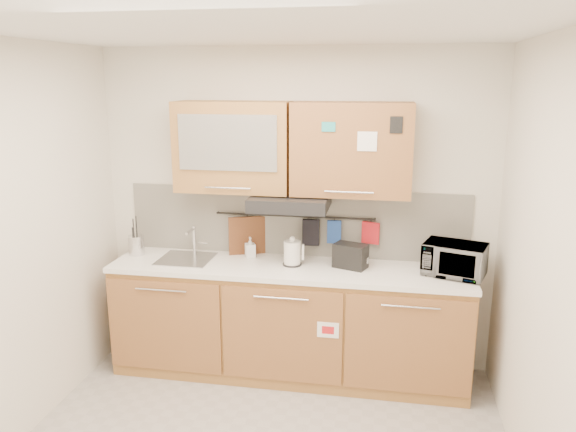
% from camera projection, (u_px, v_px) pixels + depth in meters
% --- Properties ---
extents(ceiling, '(3.20, 3.20, 0.00)m').
position_uv_depth(ceiling, '(248.00, 28.00, 2.86)').
color(ceiling, white).
rests_on(ceiling, wall_back).
extents(wall_back, '(3.20, 0.00, 3.20)m').
position_uv_depth(wall_back, '(295.00, 210.00, 4.60)').
color(wall_back, silver).
rests_on(wall_back, ground).
extents(wall_right, '(0.00, 3.00, 3.00)m').
position_uv_depth(wall_right, '(553.00, 287.00, 2.89)').
color(wall_right, silver).
rests_on(wall_right, ground).
extents(base_cabinet, '(2.80, 0.64, 0.88)m').
position_uv_depth(base_cabinet, '(289.00, 326.00, 4.52)').
color(base_cabinet, '#AF803E').
rests_on(base_cabinet, floor).
extents(countertop, '(2.82, 0.62, 0.04)m').
position_uv_depth(countertop, '(289.00, 268.00, 4.40)').
color(countertop, white).
rests_on(countertop, base_cabinet).
extents(backsplash, '(2.80, 0.02, 0.56)m').
position_uv_depth(backsplash, '(295.00, 222.00, 4.61)').
color(backsplash, silver).
rests_on(backsplash, countertop).
extents(upper_cabinets, '(1.82, 0.37, 0.70)m').
position_uv_depth(upper_cabinets, '(291.00, 148.00, 4.31)').
color(upper_cabinets, '#AF803E').
rests_on(upper_cabinets, wall_back).
extents(range_hood, '(0.60, 0.46, 0.10)m').
position_uv_depth(range_hood, '(290.00, 202.00, 4.33)').
color(range_hood, black).
rests_on(range_hood, upper_cabinets).
extents(sink, '(0.42, 0.40, 0.26)m').
position_uv_depth(sink, '(186.00, 259.00, 4.56)').
color(sink, silver).
rests_on(sink, countertop).
extents(utensil_rail, '(1.30, 0.02, 0.02)m').
position_uv_depth(utensil_rail, '(294.00, 216.00, 4.56)').
color(utensil_rail, black).
rests_on(utensil_rail, backsplash).
extents(utensil_crock, '(0.16, 0.16, 0.33)m').
position_uv_depth(utensil_crock, '(136.00, 245.00, 4.67)').
color(utensil_crock, silver).
rests_on(utensil_crock, countertop).
extents(kettle, '(0.17, 0.15, 0.23)m').
position_uv_depth(kettle, '(292.00, 254.00, 4.40)').
color(kettle, white).
rests_on(kettle, countertop).
extents(toaster, '(0.28, 0.23, 0.19)m').
position_uv_depth(toaster, '(350.00, 256.00, 4.34)').
color(toaster, black).
rests_on(toaster, countertop).
extents(microwave, '(0.51, 0.42, 0.24)m').
position_uv_depth(microwave, '(454.00, 259.00, 4.17)').
color(microwave, '#999999').
rests_on(microwave, countertop).
extents(soap_bottle, '(0.10, 0.10, 0.17)m').
position_uv_depth(soap_bottle, '(250.00, 247.00, 4.59)').
color(soap_bottle, '#999999').
rests_on(soap_bottle, countertop).
extents(cutting_board, '(0.29, 0.13, 0.38)m').
position_uv_depth(cutting_board, '(247.00, 239.00, 4.67)').
color(cutting_board, brown).
rests_on(cutting_board, utensil_rail).
extents(oven_mitt, '(0.11, 0.04, 0.19)m').
position_uv_depth(oven_mitt, '(334.00, 232.00, 4.52)').
color(oven_mitt, '#204497').
rests_on(oven_mitt, utensil_rail).
extents(dark_pouch, '(0.14, 0.05, 0.22)m').
position_uv_depth(dark_pouch, '(311.00, 232.00, 4.56)').
color(dark_pouch, black).
rests_on(dark_pouch, utensil_rail).
extents(pot_holder, '(0.14, 0.07, 0.18)m').
position_uv_depth(pot_holder, '(371.00, 233.00, 4.47)').
color(pot_holder, '#B5181F').
rests_on(pot_holder, utensil_rail).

